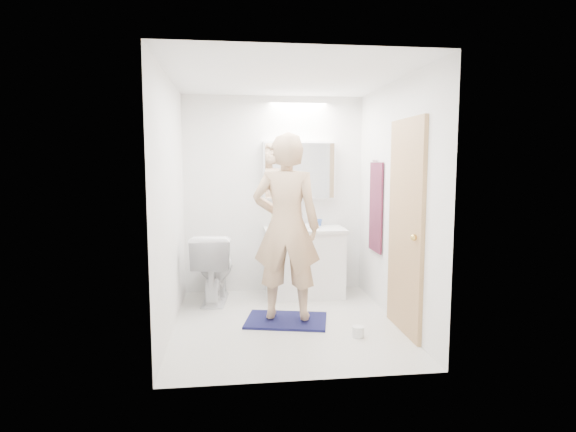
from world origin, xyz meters
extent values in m
plane|color=silver|center=(0.00, 0.00, 0.00)|extent=(2.50, 2.50, 0.00)
plane|color=white|center=(0.00, 0.00, 2.40)|extent=(2.50, 2.50, 0.00)
plane|color=white|center=(0.00, 1.25, 1.20)|extent=(2.50, 0.00, 2.50)
plane|color=white|center=(0.00, -1.25, 1.20)|extent=(2.50, 0.00, 2.50)
plane|color=white|center=(-1.10, 0.00, 1.20)|extent=(0.00, 2.50, 2.50)
plane|color=white|center=(1.10, 0.00, 1.20)|extent=(0.00, 2.50, 2.50)
cube|color=white|center=(0.34, 0.96, 0.39)|extent=(0.90, 0.55, 0.78)
cube|color=white|center=(0.34, 0.96, 0.80)|extent=(0.95, 0.58, 0.04)
cylinder|color=white|center=(0.34, 0.99, 0.84)|extent=(0.36, 0.36, 0.03)
cylinder|color=#BBBBBF|center=(0.34, 1.19, 0.90)|extent=(0.02, 0.02, 0.16)
cube|color=white|center=(0.30, 1.18, 1.50)|extent=(0.88, 0.14, 0.70)
cube|color=silver|center=(0.30, 1.10, 1.50)|extent=(0.84, 0.01, 0.66)
imported|color=white|center=(-0.74, 0.85, 0.40)|extent=(0.52, 0.82, 0.80)
cube|color=#161745|center=(0.01, 0.04, 0.01)|extent=(0.90, 0.71, 0.02)
imported|color=tan|center=(0.01, 0.04, 0.97)|extent=(0.75, 0.58, 1.84)
cube|color=tan|center=(1.08, -0.35, 1.00)|extent=(0.04, 0.80, 2.00)
sphere|color=gold|center=(1.04, -0.65, 0.95)|extent=(0.06, 0.06, 0.06)
cube|color=#0F1F30|center=(1.08, 0.55, 1.10)|extent=(0.02, 0.42, 1.00)
cylinder|color=silver|center=(1.07, 0.55, 1.62)|extent=(0.07, 0.02, 0.02)
imported|color=#D5D389|center=(-0.01, 1.11, 0.93)|extent=(0.12, 0.12, 0.23)
imported|color=#5FA8CD|center=(0.15, 1.15, 0.90)|extent=(0.10, 0.10, 0.15)
imported|color=#385BA9|center=(0.54, 1.12, 0.86)|extent=(0.10, 0.10, 0.08)
cylinder|color=white|center=(0.61, -0.46, 0.05)|extent=(0.11, 0.11, 0.10)
camera|label=1|loc=(-0.54, -4.50, 1.60)|focal=29.18mm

